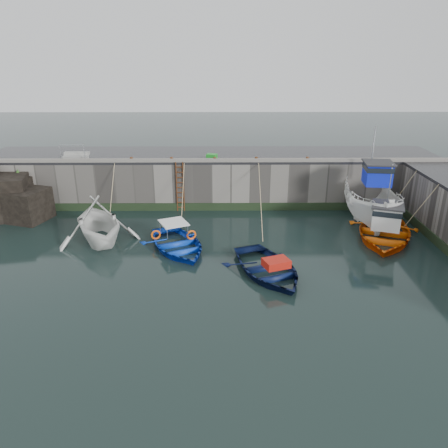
{
  "coord_description": "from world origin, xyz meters",
  "views": [
    {
      "loc": [
        0.56,
        -16.6,
        9.52
      ],
      "look_at": [
        0.73,
        4.52,
        1.2
      ],
      "focal_mm": 35.0,
      "sensor_mm": 36.0,
      "label": 1
    }
  ],
  "objects_px": {
    "bollard_b": "(172,159)",
    "bollard_d": "(256,159)",
    "fish_crate": "(212,157)",
    "boat_far_white": "(371,203)",
    "bollard_c": "(215,159)",
    "ladder": "(180,187)",
    "boat_near_white": "(100,240)",
    "bollard_e": "(307,159)",
    "boat_far_orange": "(384,232)",
    "boat_near_navy": "(267,273)",
    "bollard_a": "(131,159)",
    "boat_near_blue": "(178,249)"
  },
  "relations": [
    {
      "from": "boat_far_orange",
      "to": "bollard_d",
      "type": "xyz_separation_m",
      "value": [
        -6.68,
        4.92,
        2.91
      ]
    },
    {
      "from": "fish_crate",
      "to": "bollard_d",
      "type": "xyz_separation_m",
      "value": [
        2.8,
        -0.64,
        -0.03
      ]
    },
    {
      "from": "bollard_b",
      "to": "boat_near_white",
      "type": "bearing_deg",
      "value": -124.77
    },
    {
      "from": "boat_near_blue",
      "to": "boat_far_orange",
      "type": "bearing_deg",
      "value": -17.73
    },
    {
      "from": "boat_far_white",
      "to": "bollard_e",
      "type": "bearing_deg",
      "value": 152.35
    },
    {
      "from": "boat_near_blue",
      "to": "bollard_b",
      "type": "bearing_deg",
      "value": 73.35
    },
    {
      "from": "boat_near_navy",
      "to": "bollard_c",
      "type": "xyz_separation_m",
      "value": [
        -2.52,
        8.92,
        3.3
      ]
    },
    {
      "from": "bollard_e",
      "to": "bollard_d",
      "type": "bearing_deg",
      "value": 180.0
    },
    {
      "from": "ladder",
      "to": "bollard_b",
      "type": "distance_m",
      "value": 1.81
    },
    {
      "from": "boat_near_blue",
      "to": "bollard_d",
      "type": "relative_size",
      "value": 17.27
    },
    {
      "from": "boat_near_blue",
      "to": "boat_near_navy",
      "type": "distance_m",
      "value": 5.18
    },
    {
      "from": "boat_near_blue",
      "to": "bollard_d",
      "type": "xyz_separation_m",
      "value": [
        4.48,
        6.18,
        3.3
      ]
    },
    {
      "from": "boat_near_white",
      "to": "boat_far_white",
      "type": "height_order",
      "value": "boat_far_white"
    },
    {
      "from": "boat_near_white",
      "to": "fish_crate",
      "type": "height_order",
      "value": "fish_crate"
    },
    {
      "from": "fish_crate",
      "to": "bollard_a",
      "type": "relative_size",
      "value": 2.28
    },
    {
      "from": "bollard_a",
      "to": "bollard_e",
      "type": "distance_m",
      "value": 11.0
    },
    {
      "from": "ladder",
      "to": "boat_near_navy",
      "type": "height_order",
      "value": "ladder"
    },
    {
      "from": "boat_far_white",
      "to": "bollard_b",
      "type": "relative_size",
      "value": 27.58
    },
    {
      "from": "boat_far_white",
      "to": "bollard_c",
      "type": "distance_m",
      "value": 9.82
    },
    {
      "from": "ladder",
      "to": "fish_crate",
      "type": "height_order",
      "value": "fish_crate"
    },
    {
      "from": "boat_far_orange",
      "to": "fish_crate",
      "type": "relative_size",
      "value": 10.92
    },
    {
      "from": "boat_near_navy",
      "to": "ladder",
      "type": "bearing_deg",
      "value": 98.26
    },
    {
      "from": "bollard_b",
      "to": "bollard_d",
      "type": "height_order",
      "value": "same"
    },
    {
      "from": "fish_crate",
      "to": "bollard_d",
      "type": "distance_m",
      "value": 2.87
    },
    {
      "from": "boat_near_blue",
      "to": "bollard_e",
      "type": "bearing_deg",
      "value": 14.63
    },
    {
      "from": "bollard_d",
      "to": "bollard_a",
      "type": "bearing_deg",
      "value": 180.0
    },
    {
      "from": "fish_crate",
      "to": "bollard_e",
      "type": "relative_size",
      "value": 2.28
    },
    {
      "from": "ladder",
      "to": "boat_far_white",
      "type": "height_order",
      "value": "boat_far_white"
    },
    {
      "from": "bollard_e",
      "to": "ladder",
      "type": "bearing_deg",
      "value": -177.6
    },
    {
      "from": "boat_far_white",
      "to": "bollard_a",
      "type": "height_order",
      "value": "boat_far_white"
    },
    {
      "from": "boat_far_orange",
      "to": "bollard_c",
      "type": "xyz_separation_m",
      "value": [
        -9.28,
        4.92,
        2.91
      ]
    },
    {
      "from": "ladder",
      "to": "bollard_e",
      "type": "distance_m",
      "value": 8.19
    },
    {
      "from": "fish_crate",
      "to": "bollard_e",
      "type": "height_order",
      "value": "fish_crate"
    },
    {
      "from": "boat_near_white",
      "to": "bollard_c",
      "type": "height_order",
      "value": "bollard_c"
    },
    {
      "from": "boat_near_white",
      "to": "bollard_d",
      "type": "bearing_deg",
      "value": 5.26
    },
    {
      "from": "bollard_e",
      "to": "boat_far_white",
      "type": "bearing_deg",
      "value": -34.28
    },
    {
      "from": "boat_near_white",
      "to": "bollard_b",
      "type": "bearing_deg",
      "value": 30.6
    },
    {
      "from": "boat_near_navy",
      "to": "bollard_d",
      "type": "height_order",
      "value": "bollard_d"
    },
    {
      "from": "bollard_d",
      "to": "boat_near_navy",
      "type": "bearing_deg",
      "value": -90.52
    },
    {
      "from": "fish_crate",
      "to": "bollard_c",
      "type": "distance_m",
      "value": 0.67
    },
    {
      "from": "ladder",
      "to": "boat_near_blue",
      "type": "distance_m",
      "value": 6.07
    },
    {
      "from": "bollard_c",
      "to": "boat_near_white",
      "type": "bearing_deg",
      "value": -140.82
    },
    {
      "from": "bollard_c",
      "to": "ladder",
      "type": "bearing_deg",
      "value": -171.33
    },
    {
      "from": "boat_near_blue",
      "to": "bollard_c",
      "type": "distance_m",
      "value": 7.26
    },
    {
      "from": "boat_far_white",
      "to": "boat_near_navy",
      "type": "bearing_deg",
      "value": -129.41
    },
    {
      "from": "ladder",
      "to": "boat_near_white",
      "type": "distance_m",
      "value": 6.41
    },
    {
      "from": "bollard_c",
      "to": "boat_near_navy",
      "type": "bearing_deg",
      "value": -74.24
    },
    {
      "from": "ladder",
      "to": "boat_near_navy",
      "type": "bearing_deg",
      "value": -61.21
    },
    {
      "from": "boat_far_white",
      "to": "bollard_b",
      "type": "height_order",
      "value": "boat_far_white"
    },
    {
      "from": "boat_far_white",
      "to": "bollard_a",
      "type": "distance_m",
      "value": 14.84
    }
  ]
}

